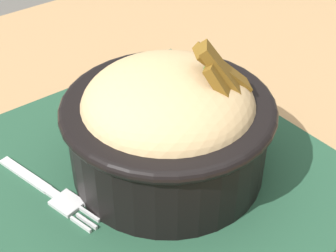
# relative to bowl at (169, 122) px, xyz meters

# --- Properties ---
(placemat) EXTENTS (0.39, 0.35, 0.00)m
(placemat) POSITION_rel_bowl_xyz_m (0.05, -0.01, -0.06)
(placemat) COLOR #1E422D
(placemat) RESTS_ON table
(bowl) EXTENTS (0.20, 0.20, 0.13)m
(bowl) POSITION_rel_bowl_xyz_m (0.00, 0.00, 0.00)
(bowl) COLOR black
(bowl) RESTS_ON placemat
(fork) EXTENTS (0.04, 0.13, 0.00)m
(fork) POSITION_rel_bowl_xyz_m (0.10, -0.04, -0.05)
(fork) COLOR #B8B8B8
(fork) RESTS_ON placemat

